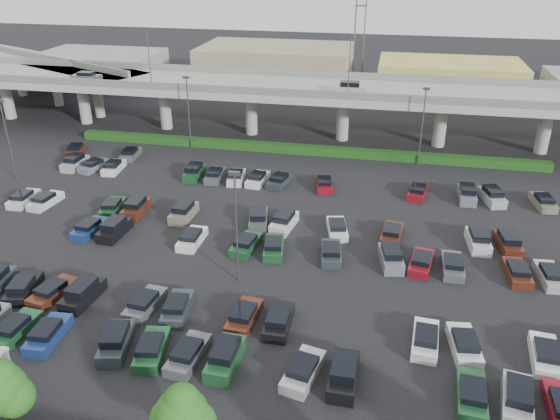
% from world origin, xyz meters
% --- Properties ---
extents(ground, '(280.00, 280.00, 0.00)m').
position_xyz_m(ground, '(0.00, 0.00, 0.00)').
color(ground, black).
extents(overpass, '(150.00, 13.00, 15.80)m').
position_xyz_m(overpass, '(-0.21, 31.97, 6.97)').
color(overpass, gray).
rests_on(overpass, ground).
extents(on_ramp, '(50.93, 30.13, 8.80)m').
position_xyz_m(on_ramp, '(-52.10, 43.05, 6.86)').
color(on_ramp, gray).
rests_on(on_ramp, ground).
extents(hedge, '(66.00, 1.60, 1.10)m').
position_xyz_m(hedge, '(0.00, 25.00, 0.55)').
color(hedge, '#194213').
rests_on(hedge, ground).
extents(tree_row, '(65.07, 3.66, 5.94)m').
position_xyz_m(tree_row, '(0.70, -26.53, 3.52)').
color(tree_row, '#332316').
rests_on(tree_row, ground).
extents(parked_cars, '(63.26, 41.69, 1.67)m').
position_xyz_m(parked_cars, '(-1.00, -4.73, 0.62)').
color(parked_cars, '#4E5154').
rests_on(parked_cars, ground).
extents(light_poles, '(66.90, 48.38, 10.30)m').
position_xyz_m(light_poles, '(-4.13, 2.00, 6.24)').
color(light_poles, '#45454A').
rests_on(light_poles, ground).
extents(distant_buildings, '(138.00, 24.00, 9.00)m').
position_xyz_m(distant_buildings, '(12.38, 61.81, 3.74)').
color(distant_buildings, gray).
rests_on(distant_buildings, ground).
extents(comm_tower, '(2.40, 2.40, 30.00)m').
position_xyz_m(comm_tower, '(4.00, 74.00, 15.61)').
color(comm_tower, '#45454A').
rests_on(comm_tower, ground).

